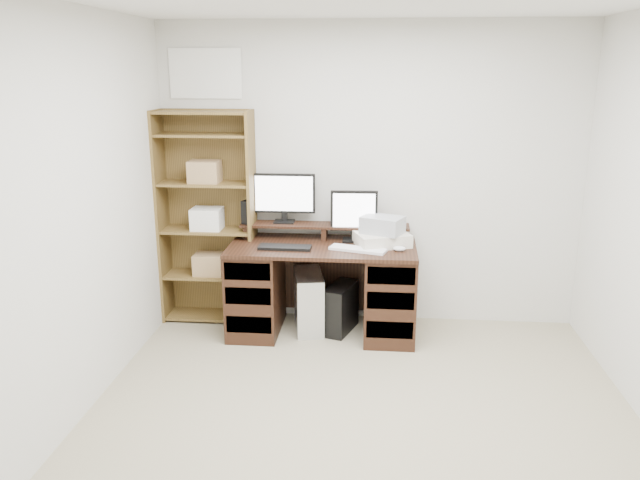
# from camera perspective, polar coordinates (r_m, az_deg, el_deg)

# --- Properties ---
(room) EXTENTS (3.54, 4.04, 2.54)m
(room) POSITION_cam_1_polar(r_m,az_deg,el_deg) (3.28, 3.93, -0.08)
(room) COLOR tan
(room) RESTS_ON ground
(desk) EXTENTS (1.50, 0.70, 0.75)m
(desk) POSITION_cam_1_polar(r_m,az_deg,el_deg) (5.13, 0.22, -4.33)
(desk) COLOR black
(desk) RESTS_ON ground
(riser_shelf) EXTENTS (1.40, 0.22, 0.12)m
(riser_shelf) POSITION_cam_1_polar(r_m,az_deg,el_deg) (5.19, 0.42, 1.17)
(riser_shelf) COLOR black
(riser_shelf) RESTS_ON desk
(monitor_wide) EXTENTS (0.52, 0.14, 0.41)m
(monitor_wide) POSITION_cam_1_polar(r_m,az_deg,el_deg) (5.22, -3.30, 4.11)
(monitor_wide) COLOR black
(monitor_wide) RESTS_ON riser_shelf
(monitor_small) EXTENTS (0.38, 0.15, 0.42)m
(monitor_small) POSITION_cam_1_polar(r_m,az_deg,el_deg) (5.09, 3.12, 2.41)
(monitor_small) COLOR black
(monitor_small) RESTS_ON desk
(speaker) EXTENTS (0.10, 0.10, 0.19)m
(speaker) POSITION_cam_1_polar(r_m,az_deg,el_deg) (5.22, -6.65, 2.54)
(speaker) COLOR black
(speaker) RESTS_ON riser_shelf
(keyboard_black) EXTENTS (0.42, 0.15, 0.02)m
(keyboard_black) POSITION_cam_1_polar(r_m,az_deg,el_deg) (4.91, -3.23, -0.67)
(keyboard_black) COLOR black
(keyboard_black) RESTS_ON desk
(keyboard_white) EXTENTS (0.46, 0.25, 0.02)m
(keyboard_white) POSITION_cam_1_polar(r_m,az_deg,el_deg) (4.87, 3.48, -0.85)
(keyboard_white) COLOR white
(keyboard_white) RESTS_ON desk
(mouse) EXTENTS (0.12, 0.10, 0.04)m
(mouse) POSITION_cam_1_polar(r_m,az_deg,el_deg) (4.88, 7.27, -0.79)
(mouse) COLOR silver
(mouse) RESTS_ON desk
(printer) EXTENTS (0.49, 0.43, 0.10)m
(printer) POSITION_cam_1_polar(r_m,az_deg,el_deg) (5.02, 5.70, 0.08)
(printer) COLOR beige
(printer) RESTS_ON desk
(basket) EXTENTS (0.38, 0.33, 0.13)m
(basket) POSITION_cam_1_polar(r_m,az_deg,el_deg) (4.99, 5.73, 1.39)
(basket) COLOR #A4A8AE
(basket) RESTS_ON printer
(tower_silver) EXTENTS (0.30, 0.52, 0.49)m
(tower_silver) POSITION_cam_1_polar(r_m,az_deg,el_deg) (5.24, -1.04, -5.59)
(tower_silver) COLOR silver
(tower_silver) RESTS_ON ground
(tower_black) EXTENTS (0.29, 0.43, 0.40)m
(tower_black) POSITION_cam_1_polar(r_m,az_deg,el_deg) (5.21, 1.92, -6.24)
(tower_black) COLOR black
(tower_black) RESTS_ON ground
(bookshelf) EXTENTS (0.80, 0.30, 1.80)m
(bookshelf) POSITION_cam_1_polar(r_m,az_deg,el_deg) (5.35, -10.22, 2.18)
(bookshelf) COLOR brown
(bookshelf) RESTS_ON ground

